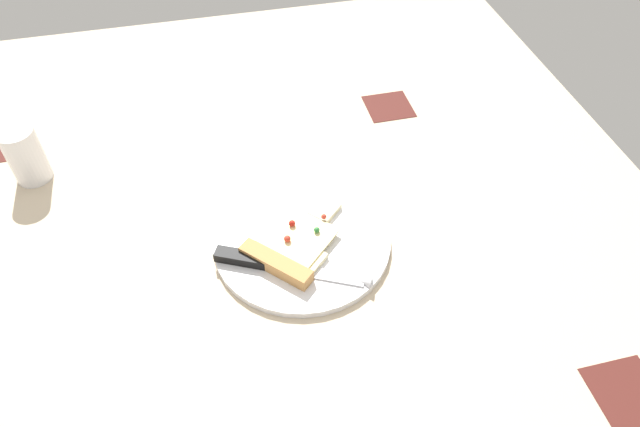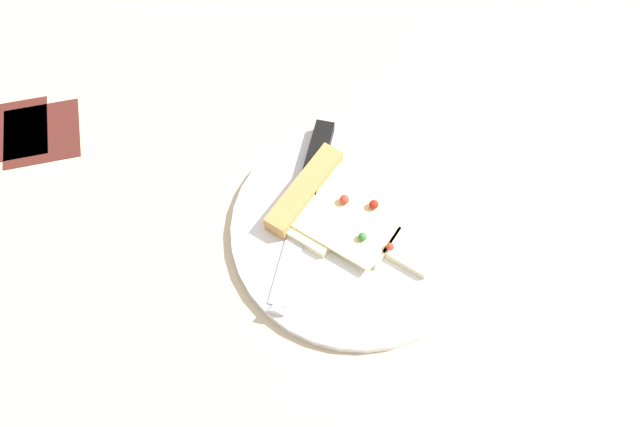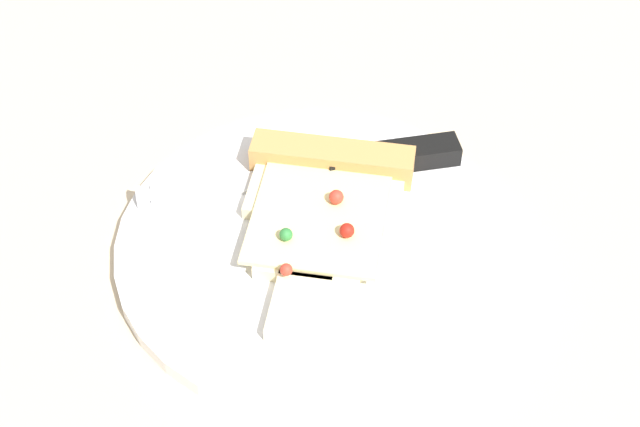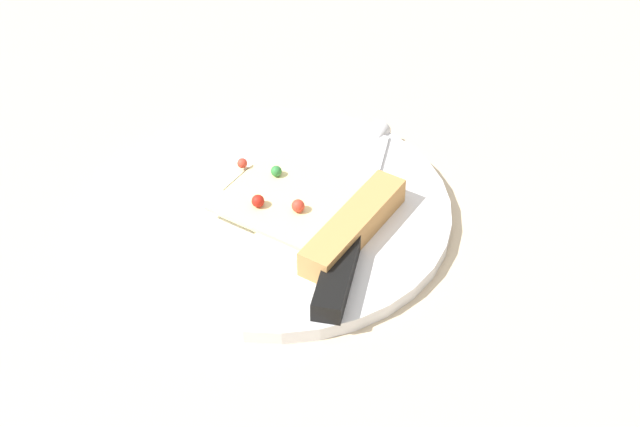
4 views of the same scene
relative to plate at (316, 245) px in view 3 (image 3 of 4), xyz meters
The scene contains 4 objects.
ground_plane 9.99cm from the plate, 122.25° to the right, with size 141.89×141.89×3.00cm.
plate is the anchor object (origin of this frame).
pizza_slice 2.96cm from the plate, 46.31° to the right, with size 17.68×17.95×2.34cm.
knife 6.85cm from the plate, 46.76° to the right, with size 12.28×22.55×2.45cm.
Camera 3 is at (-30.30, 34.25, 50.08)cm, focal length 53.18 mm.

